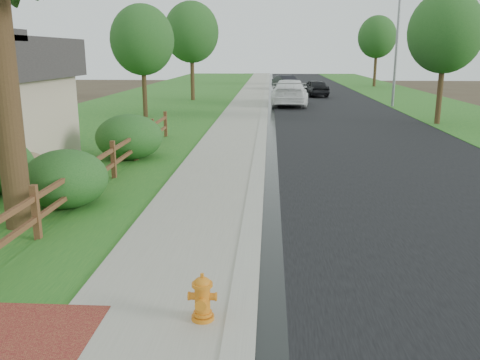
# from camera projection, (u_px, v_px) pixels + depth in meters

# --- Properties ---
(ground) EXTENTS (120.00, 120.00, 0.00)m
(ground) POSITION_uv_depth(u_px,v_px,m) (211.00, 324.00, 6.68)
(ground) COLOR #3E3021
(road) EXTENTS (8.00, 90.00, 0.02)m
(road) POSITION_uv_depth(u_px,v_px,m) (319.00, 97.00, 40.29)
(road) COLOR black
(road) RESTS_ON ground
(curb) EXTENTS (0.40, 90.00, 0.12)m
(curb) POSITION_uv_depth(u_px,v_px,m) (266.00, 96.00, 40.52)
(curb) COLOR gray
(curb) RESTS_ON ground
(wet_gutter) EXTENTS (0.50, 90.00, 0.00)m
(wet_gutter) POSITION_uv_depth(u_px,v_px,m) (271.00, 97.00, 40.51)
(wet_gutter) COLOR black
(wet_gutter) RESTS_ON road
(sidewalk) EXTENTS (2.20, 90.00, 0.10)m
(sidewalk) POSITION_uv_depth(u_px,v_px,m) (250.00, 96.00, 40.59)
(sidewalk) COLOR gray
(sidewalk) RESTS_ON ground
(grass_strip) EXTENTS (1.60, 90.00, 0.06)m
(grass_strip) POSITION_uv_depth(u_px,v_px,m) (226.00, 96.00, 40.71)
(grass_strip) COLOR #18541D
(grass_strip) RESTS_ON ground
(lawn_near) EXTENTS (9.00, 90.00, 0.04)m
(lawn_near) POSITION_uv_depth(u_px,v_px,m) (162.00, 96.00, 41.01)
(lawn_near) COLOR #18541D
(lawn_near) RESTS_ON ground
(verge_far) EXTENTS (6.00, 90.00, 0.04)m
(verge_far) POSITION_uv_depth(u_px,v_px,m) (407.00, 97.00, 39.89)
(verge_far) COLOR #18541D
(verge_far) RESTS_ON ground
(brick_patch) EXTENTS (1.60, 2.40, 0.11)m
(brick_patch) POSITION_uv_depth(u_px,v_px,m) (11.00, 359.00, 5.82)
(brick_patch) COLOR maroon
(brick_patch) RESTS_ON ground
(ranch_fence) EXTENTS (0.12, 16.92, 1.10)m
(ranch_fence) POSITION_uv_depth(u_px,v_px,m) (99.00, 168.00, 12.93)
(ranch_fence) COLOR #452C17
(ranch_fence) RESTS_ON ground
(fire_hydrant) EXTENTS (0.41, 0.33, 0.64)m
(fire_hydrant) POSITION_uv_depth(u_px,v_px,m) (202.00, 299.00, 6.52)
(fire_hydrant) COLOR orange
(fire_hydrant) RESTS_ON sidewalk
(white_suv) EXTENTS (2.61, 5.95, 1.70)m
(white_suv) POSITION_uv_depth(u_px,v_px,m) (289.00, 92.00, 33.80)
(white_suv) COLOR white
(white_suv) RESTS_ON road
(dark_car_mid) EXTENTS (2.25, 4.16, 1.34)m
(dark_car_mid) POSITION_uv_depth(u_px,v_px,m) (315.00, 88.00, 40.80)
(dark_car_mid) COLOR black
(dark_car_mid) RESTS_ON road
(dark_car_far) EXTENTS (2.85, 4.33, 1.35)m
(dark_car_far) POSITION_uv_depth(u_px,v_px,m) (287.00, 83.00, 47.38)
(dark_car_far) COLOR black
(dark_car_far) RESTS_ON road
(streetlight) EXTENTS (1.91, 0.27, 8.25)m
(streetlight) POSITION_uv_depth(u_px,v_px,m) (395.00, 33.00, 32.00)
(streetlight) COLOR gray
(streetlight) RESTS_ON ground
(boulder) EXTENTS (1.33, 1.08, 0.80)m
(boulder) POSITION_uv_depth(u_px,v_px,m) (27.00, 166.00, 14.09)
(boulder) COLOR brown
(boulder) RESTS_ON ground
(shrub_b) EXTENTS (2.21, 2.21, 1.34)m
(shrub_b) POSITION_uv_depth(u_px,v_px,m) (66.00, 179.00, 11.55)
(shrub_b) COLOR #1B4819
(shrub_b) RESTS_ON ground
(shrub_d) EXTENTS (2.27, 2.27, 1.50)m
(shrub_d) POSITION_uv_depth(u_px,v_px,m) (129.00, 137.00, 16.74)
(shrub_d) COLOR #1B4819
(shrub_d) RESTS_ON ground
(tree_near_left) EXTENTS (3.36, 3.36, 5.95)m
(tree_near_left) POSITION_uv_depth(u_px,v_px,m) (142.00, 40.00, 26.73)
(tree_near_left) COLOR #3D2919
(tree_near_left) RESTS_ON ground
(tree_near_right) EXTENTS (3.52, 3.52, 6.33)m
(tree_near_right) POSITION_uv_depth(u_px,v_px,m) (446.00, 32.00, 24.07)
(tree_near_right) COLOR #3D2919
(tree_near_right) RESTS_ON ground
(tree_mid_left) EXTENTS (3.94, 3.94, 7.04)m
(tree_mid_left) POSITION_uv_depth(u_px,v_px,m) (191.00, 32.00, 36.43)
(tree_mid_left) COLOR #3D2919
(tree_mid_left) RESTS_ON ground
(tree_far_right) EXTENTS (3.85, 3.85, 7.10)m
(tree_far_right) POSITION_uv_depth(u_px,v_px,m) (377.00, 37.00, 51.29)
(tree_far_right) COLOR #3D2919
(tree_far_right) RESTS_ON ground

